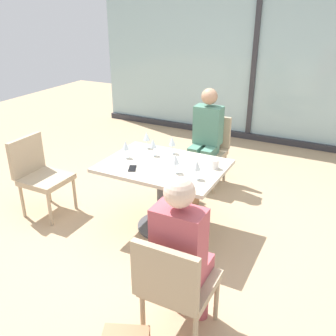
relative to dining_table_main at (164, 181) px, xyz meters
name	(u,v)px	position (x,y,z in m)	size (l,w,h in m)	color
ground_plane	(164,226)	(0.00, 0.00, -0.54)	(12.00, 12.00, 0.00)	tan
window_wall_backdrop	(254,68)	(0.00, 3.20, 0.67)	(5.72, 0.10, 2.70)	#97B7BC
dining_table_main	(164,181)	(0.00, 0.00, 0.00)	(1.21, 0.88, 0.73)	#BCB29E
chair_near_window	(209,146)	(0.00, 1.25, -0.04)	(0.46, 0.51, 0.87)	tan
chair_front_right	(175,283)	(0.75, -1.25, -0.04)	(0.46, 0.50, 0.87)	tan
chair_side_end	(39,171)	(-1.39, -0.33, -0.04)	(0.50, 0.46, 0.87)	tan
person_near_window	(206,134)	(0.00, 1.14, 0.16)	(0.34, 0.39, 1.26)	#4C7F6B
person_front_right	(182,249)	(0.75, -1.14, 0.16)	(0.34, 0.39, 1.26)	#B24C56
wine_glass_0	(176,160)	(0.19, -0.12, 0.32)	(0.07, 0.07, 0.18)	silver
wine_glass_1	(126,146)	(-0.43, -0.02, 0.32)	(0.07, 0.07, 0.18)	silver
wine_glass_2	(147,137)	(-0.38, 0.32, 0.32)	(0.07, 0.07, 0.18)	silver
wine_glass_3	(153,144)	(-0.21, 0.16, 0.32)	(0.07, 0.07, 0.18)	silver
wine_glass_4	(172,142)	(-0.06, 0.31, 0.32)	(0.07, 0.07, 0.18)	silver
wine_glass_5	(197,166)	(0.42, -0.15, 0.32)	(0.07, 0.07, 0.18)	silver
coffee_cup	(215,164)	(0.49, 0.14, 0.24)	(0.08, 0.08, 0.09)	white
cell_phone_on_table	(132,168)	(-0.22, -0.23, 0.19)	(0.07, 0.14, 0.01)	black
handbag_0	(182,187)	(-0.10, 0.68, -0.40)	(0.30, 0.16, 0.28)	#A3704C
handbag_2	(186,191)	(-0.02, 0.61, -0.40)	(0.30, 0.16, 0.28)	#A3704C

